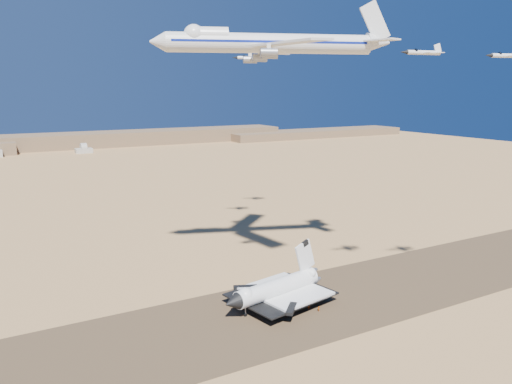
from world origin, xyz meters
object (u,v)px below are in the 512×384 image
shuttle (276,290)px  carrier_747 (263,43)px  chase_jet_c (250,58)px  crew_c (309,307)px  chase_jet_b (506,56)px  crew_a (301,304)px  chase_jet_d (272,44)px  crew_b (319,309)px  chase_jet_a (423,52)px

shuttle → carrier_747: (7.77, 22.79, 83.62)m
carrier_747 → chase_jet_c: bearing=86.8°
shuttle → crew_c: 12.37m
crew_c → chase_jet_b: size_ratio=0.14×
shuttle → crew_c: (7.66, -8.58, -4.56)m
crew_a → chase_jet_d: size_ratio=0.12×
crew_b → chase_jet_c: 119.02m
crew_a → chase_jet_d: 135.69m
crew_c → chase_jet_c: bearing=-54.8°
crew_b → chase_jet_b: chase_jet_b is taller
chase_jet_b → crew_b: bearing=164.9°
crew_c → chase_jet_d: (40.52, 91.91, 94.09)m
chase_jet_c → chase_jet_a: bearing=-58.4°
shuttle → crew_c: size_ratio=21.87×
chase_jet_a → chase_jet_d: chase_jet_d is taller
crew_a → chase_jet_a: 90.18m
shuttle → carrier_747: bearing=59.9°
shuttle → chase_jet_d: bearing=48.7°
crew_b → crew_a: bearing=5.7°
chase_jet_b → chase_jet_d: bearing=108.6°
chase_jet_c → crew_c: bearing=-77.6°
chase_jet_d → carrier_747: bearing=-96.2°
shuttle → carrier_747: carrier_747 is taller
chase_jet_a → chase_jet_c: size_ratio=1.02×
carrier_747 → chase_jet_d: bearing=76.1°
crew_c → chase_jet_b: chase_jet_b is taller
crew_b → crew_c: crew_c is taller
shuttle → crew_a: 9.72m
crew_a → chase_jet_b: bearing=-108.6°
chase_jet_a → crew_b: bearing=162.5°
crew_c → chase_jet_c: 117.51m
crew_c → chase_jet_c: (19.68, 77.36, 86.24)m
carrier_747 → chase_jet_a: (27.71, -48.34, -5.21)m
chase_jet_c → chase_jet_d: size_ratio=0.97×
crew_b → crew_c: (-2.19, 2.69, 0.08)m
crew_a → carrier_747: bearing=12.3°
crew_b → chase_jet_b: (47.66, -26.76, 82.13)m
crew_c → chase_jet_c: size_ratio=0.14×
carrier_747 → crew_c: 93.59m
shuttle → chase_jet_d: 131.45m
chase_jet_d → crew_a: bearing=-87.5°
crew_c → chase_jet_b: bearing=-161.1°
chase_jet_c → chase_jet_d: chase_jet_d is taller
crew_a → chase_jet_b: 101.95m
crew_a → chase_jet_c: bearing=-1.2°
crew_b → chase_jet_a: bearing=-140.1°
carrier_747 → crew_a: (-0.97, -27.98, -88.25)m
crew_c → chase_jet_d: 137.62m
chase_jet_b → carrier_747: bearing=143.5°
chase_jet_c → crew_b: bearing=-75.7°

